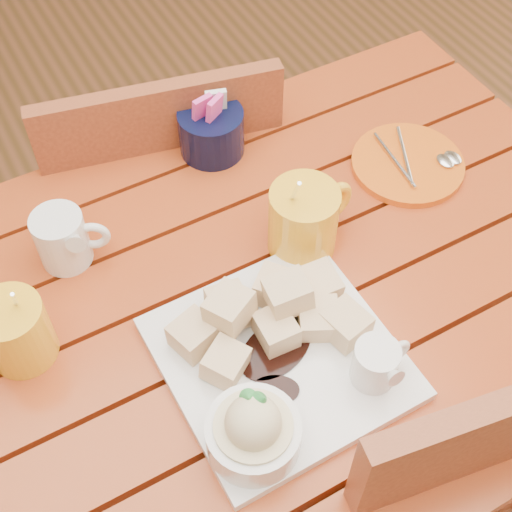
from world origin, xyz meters
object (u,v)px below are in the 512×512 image
coffee_mug_left (13,331)px  coffee_mug_right (305,219)px  chair_far (166,202)px  table (250,340)px  orange_saucer (409,164)px  dessert_plate (276,365)px

coffee_mug_left → coffee_mug_right: (0.43, -0.03, 0.01)m
chair_far → coffee_mug_left: bearing=59.0°
table → orange_saucer: orange_saucer is taller
coffee_mug_right → table: bearing=-166.2°
table → orange_saucer: (0.36, 0.11, 0.11)m
coffee_mug_left → orange_saucer: 0.66m
coffee_mug_left → orange_saucer: coffee_mug_left is taller
coffee_mug_right → chair_far: coffee_mug_right is taller
dessert_plate → coffee_mug_right: size_ratio=1.75×
coffee_mug_left → coffee_mug_right: size_ratio=0.89×
coffee_mug_right → chair_far: (-0.07, 0.40, -0.32)m
orange_saucer → chair_far: chair_far is taller
table → coffee_mug_left: (-0.31, 0.08, 0.16)m
coffee_mug_left → table: bearing=6.0°
table → orange_saucer: bearing=16.7°
coffee_mug_right → dessert_plate: bearing=-140.0°
coffee_mug_left → orange_saucer: size_ratio=0.81×
table → chair_far: (0.05, 0.45, -0.15)m
orange_saucer → chair_far: bearing=131.6°
table → coffee_mug_right: coffee_mug_right is taller
table → coffee_mug_right: 0.21m
dessert_plate → chair_far: (0.08, 0.58, -0.30)m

